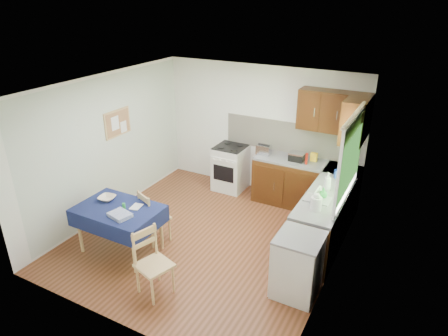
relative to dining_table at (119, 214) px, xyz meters
The scene contains 33 objects.
floor 1.50m from the dining_table, 42.11° to the left, with size 4.20×4.20×0.00m, color #542E16.
ceiling 2.29m from the dining_table, 42.11° to the left, with size 4.00×4.20×0.02m, color white.
wall_back 3.23m from the dining_table, 71.53° to the left, with size 4.00×0.02×2.50m, color white.
wall_front 1.67m from the dining_table, 49.88° to the right, with size 4.00×0.02×2.50m, color white.
wall_left 1.47m from the dining_table, 137.64° to the left, with size 0.02×4.20×2.50m, color silver.
wall_right 3.19m from the dining_table, 16.81° to the left, with size 0.02×4.20×2.50m, color white.
base_cabinets 3.21m from the dining_table, 42.51° to the left, with size 1.90×2.30×0.86m.
worktop_back 3.41m from the dining_table, 52.81° to the left, with size 1.90×0.60×0.04m, color slate.
worktop_right 3.13m from the dining_table, 29.94° to the left, with size 0.60×1.70×0.04m, color slate.
worktop_corner 3.83m from the dining_table, 45.04° to the left, with size 0.60×0.60×0.04m, color slate.
splashback 3.46m from the dining_table, 61.07° to the left, with size 2.70×0.02×0.60m, color beige.
upper_cabinets 3.89m from the dining_table, 46.95° to the left, with size 1.20×0.85×0.70m.
stove 2.76m from the dining_table, 79.44° to the left, with size 0.60×0.61×0.92m.
window 3.53m from the dining_table, 28.38° to the left, with size 0.04×1.48×1.26m.
fridge 2.74m from the dining_table, ahead, with size 0.58×0.60×0.89m.
corkboard 1.81m from the dining_table, 128.65° to the left, with size 0.04×0.62×0.47m.
dining_table is the anchor object (origin of this frame).
chair_far 0.55m from the dining_table, 57.40° to the left, with size 0.52×0.52×0.89m.
chair_near 1.14m from the dining_table, 27.12° to the right, with size 0.52×0.52×0.93m.
toaster 2.96m from the dining_table, 65.36° to the left, with size 0.27×0.17×0.21m.
sandwich_press 3.29m from the dining_table, 55.11° to the left, with size 0.26×0.23×0.15m.
sauce_bottle 3.34m from the dining_table, 51.42° to the left, with size 0.05×0.05×0.21m, color #AE1B0D.
yellow_packet 3.54m from the dining_table, 52.48° to the left, with size 0.12×0.08×0.15m, color yellow.
dish_rack 2.98m from the dining_table, 27.91° to the left, with size 0.38×0.29×0.18m.
kettle 2.92m from the dining_table, 22.07° to the left, with size 0.16×0.16×0.27m.
cup 3.77m from the dining_table, 43.76° to the left, with size 0.12×0.12×0.10m, color silver.
soap_bottle_a 3.22m from the dining_table, 33.65° to the left, with size 0.11×0.11×0.29m, color silver.
soap_bottle_b 3.55m from the dining_table, 40.29° to the left, with size 0.09×0.09×0.20m, color blue.
soap_bottle_c 3.08m from the dining_table, 29.00° to the left, with size 0.13×0.13×0.16m, color green.
plate_bowl 0.36m from the dining_table, 160.59° to the left, with size 0.25×0.25×0.06m, color beige.
book 0.24m from the dining_table, 38.38° to the left, with size 0.14×0.20×0.02m, color white.
spice_jar 0.19m from the dining_table, ahead, with size 0.05×0.05×0.10m, color #238135.
tea_towel 0.30m from the dining_table, 41.11° to the right, with size 0.31×0.24×0.06m, color navy.
Camera 1 is at (2.85, -4.75, 3.73)m, focal length 32.00 mm.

